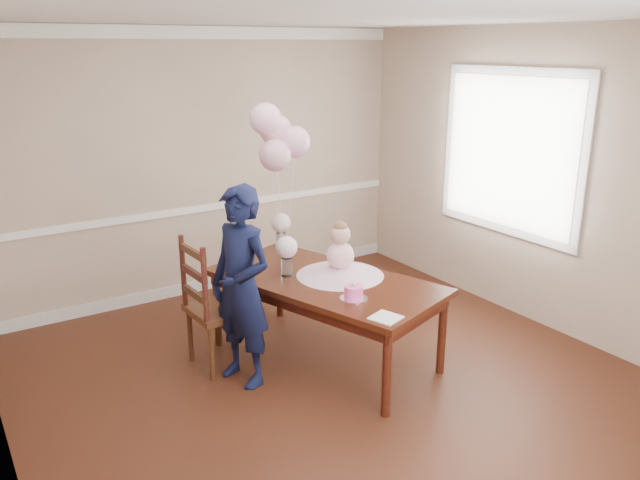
# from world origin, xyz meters

# --- Properties ---
(floor) EXTENTS (4.50, 5.00, 0.00)m
(floor) POSITION_xyz_m (0.00, 0.00, 0.00)
(floor) COLOR black
(floor) RESTS_ON ground
(ceiling) EXTENTS (4.50, 5.00, 0.02)m
(ceiling) POSITION_xyz_m (0.00, 0.00, 2.70)
(ceiling) COLOR silver
(ceiling) RESTS_ON wall_back
(wall_back) EXTENTS (4.50, 0.02, 2.70)m
(wall_back) POSITION_xyz_m (0.00, 2.50, 1.35)
(wall_back) COLOR tan
(wall_back) RESTS_ON floor
(wall_right) EXTENTS (0.02, 5.00, 2.70)m
(wall_right) POSITION_xyz_m (2.25, 0.00, 1.35)
(wall_right) COLOR tan
(wall_right) RESTS_ON floor
(chair_rail_trim) EXTENTS (4.50, 0.02, 0.07)m
(chair_rail_trim) POSITION_xyz_m (0.00, 2.49, 0.90)
(chair_rail_trim) COLOR white
(chair_rail_trim) RESTS_ON wall_back
(crown_molding) EXTENTS (4.50, 0.02, 0.12)m
(crown_molding) POSITION_xyz_m (0.00, 2.49, 2.63)
(crown_molding) COLOR white
(crown_molding) RESTS_ON wall_back
(baseboard_trim) EXTENTS (4.50, 0.02, 0.12)m
(baseboard_trim) POSITION_xyz_m (0.00, 2.49, 0.06)
(baseboard_trim) COLOR silver
(baseboard_trim) RESTS_ON floor
(window_frame) EXTENTS (0.02, 1.66, 1.56)m
(window_frame) POSITION_xyz_m (2.23, 0.50, 1.55)
(window_frame) COLOR silver
(window_frame) RESTS_ON wall_right
(window_blinds) EXTENTS (0.01, 1.50, 1.40)m
(window_blinds) POSITION_xyz_m (2.21, 0.50, 1.55)
(window_blinds) COLOR silver
(window_blinds) RESTS_ON wall_right
(dining_table_top) EXTENTS (1.49, 2.09, 0.05)m
(dining_table_top) POSITION_xyz_m (0.16, 0.52, 0.69)
(dining_table_top) COLOR black
(dining_table_top) RESTS_ON table_leg_fl
(table_apron) EXTENTS (1.37, 1.98, 0.09)m
(table_apron) POSITION_xyz_m (0.16, 0.52, 0.62)
(table_apron) COLOR black
(table_apron) RESTS_ON table_leg_fl
(table_leg_fl) EXTENTS (0.08, 0.08, 0.66)m
(table_leg_fl) POSITION_xyz_m (0.05, -0.43, 0.33)
(table_leg_fl) COLOR black
(table_leg_fl) RESTS_ON floor
(table_leg_fr) EXTENTS (0.08, 0.08, 0.66)m
(table_leg_fr) POSITION_xyz_m (0.81, -0.18, 0.33)
(table_leg_fr) COLOR black
(table_leg_fr) RESTS_ON floor
(table_leg_bl) EXTENTS (0.08, 0.08, 0.66)m
(table_leg_bl) POSITION_xyz_m (-0.49, 1.23, 0.33)
(table_leg_bl) COLOR black
(table_leg_bl) RESTS_ON floor
(table_leg_br) EXTENTS (0.08, 0.08, 0.66)m
(table_leg_br) POSITION_xyz_m (0.27, 1.47, 0.33)
(table_leg_br) COLOR black
(table_leg_br) RESTS_ON floor
(baby_skirt) EXTENTS (0.91, 0.91, 0.09)m
(baby_skirt) POSITION_xyz_m (0.31, 0.52, 0.76)
(baby_skirt) COLOR #E1A5C0
(baby_skirt) RESTS_ON dining_table_top
(baby_torso) EXTENTS (0.23, 0.23, 0.23)m
(baby_torso) POSITION_xyz_m (0.31, 0.52, 0.88)
(baby_torso) COLOR #FC9FD0
(baby_torso) RESTS_ON baby_skirt
(baby_head) EXTENTS (0.16, 0.16, 0.16)m
(baby_head) POSITION_xyz_m (0.31, 0.52, 1.06)
(baby_head) COLOR tan
(baby_head) RESTS_ON baby_torso
(baby_hair) EXTENTS (0.11, 0.11, 0.11)m
(baby_hair) POSITION_xyz_m (0.31, 0.52, 1.12)
(baby_hair) COLOR brown
(baby_hair) RESTS_ON baby_head
(cake_platter) EXTENTS (0.26, 0.26, 0.01)m
(cake_platter) POSITION_xyz_m (0.11, 0.06, 0.71)
(cake_platter) COLOR silver
(cake_platter) RESTS_ON dining_table_top
(birthday_cake) EXTENTS (0.18, 0.18, 0.09)m
(birthday_cake) POSITION_xyz_m (0.11, 0.06, 0.77)
(birthday_cake) COLOR #FF50AD
(birthday_cake) RESTS_ON cake_platter
(cake_flower_a) EXTENTS (0.03, 0.03, 0.03)m
(cake_flower_a) POSITION_xyz_m (0.11, 0.06, 0.83)
(cake_flower_a) COLOR white
(cake_flower_a) RESTS_ON birthday_cake
(cake_flower_b) EXTENTS (0.03, 0.03, 0.03)m
(cake_flower_b) POSITION_xyz_m (0.14, 0.08, 0.83)
(cake_flower_b) COLOR silver
(cake_flower_b) RESTS_ON birthday_cake
(rose_vase_near) EXTENTS (0.12, 0.12, 0.15)m
(rose_vase_near) POSITION_xyz_m (-0.06, 0.75, 0.79)
(rose_vase_near) COLOR silver
(rose_vase_near) RESTS_ON dining_table_top
(roses_near) EXTENTS (0.18, 0.18, 0.18)m
(roses_near) POSITION_xyz_m (-0.06, 0.75, 0.96)
(roses_near) COLOR silver
(roses_near) RESTS_ON rose_vase_near
(rose_vase_far) EXTENTS (0.12, 0.12, 0.15)m
(rose_vase_far) POSITION_xyz_m (0.25, 1.40, 0.79)
(rose_vase_far) COLOR silver
(rose_vase_far) RESTS_ON dining_table_top
(roses_far) EXTENTS (0.18, 0.18, 0.18)m
(roses_far) POSITION_xyz_m (0.25, 1.40, 0.96)
(roses_far) COLOR silver
(roses_far) RESTS_ON rose_vase_far
(napkin) EXTENTS (0.24, 0.24, 0.01)m
(napkin) POSITION_xyz_m (0.10, -0.35, 0.72)
(napkin) COLOR white
(napkin) RESTS_ON dining_table_top
(balloon_weight) EXTENTS (0.05, 0.05, 0.02)m
(balloon_weight) POSITION_xyz_m (0.09, 1.05, 0.72)
(balloon_weight) COLOR silver
(balloon_weight) RESTS_ON dining_table_top
(balloon_a) EXTENTS (0.27, 0.27, 0.27)m
(balloon_a) POSITION_xyz_m (0.00, 1.02, 1.66)
(balloon_a) COLOR #DC9BB0
(balloon_a) RESTS_ON balloon_ribbon_a
(balloon_b) EXTENTS (0.27, 0.27, 0.27)m
(balloon_b) POSITION_xyz_m (0.20, 1.03, 1.75)
(balloon_b) COLOR #E7A3C7
(balloon_b) RESTS_ON balloon_ribbon_b
(balloon_c) EXTENTS (0.27, 0.27, 0.27)m
(balloon_c) POSITION_xyz_m (0.08, 1.14, 1.85)
(balloon_c) COLOR #EDA8B9
(balloon_c) RESTS_ON balloon_ribbon_c
(balloon_d) EXTENTS (0.27, 0.27, 0.27)m
(balloon_d) POSITION_xyz_m (-0.02, 1.13, 1.94)
(balloon_d) COLOR #FFB4D5
(balloon_d) RESTS_ON balloon_ribbon_d
(balloon_ribbon_a) EXTENTS (0.08, 0.03, 0.79)m
(balloon_ribbon_a) POSITION_xyz_m (0.05, 1.03, 1.12)
(balloon_ribbon_a) COLOR silver
(balloon_ribbon_a) RESTS_ON balloon_weight
(balloon_ribbon_b) EXTENTS (0.11, 0.02, 0.88)m
(balloon_ribbon_b) POSITION_xyz_m (0.14, 1.04, 1.17)
(balloon_ribbon_b) COLOR white
(balloon_ribbon_b) RESTS_ON balloon_weight
(balloon_ribbon_c) EXTENTS (0.02, 0.09, 0.98)m
(balloon_ribbon_c) POSITION_xyz_m (0.09, 1.09, 1.21)
(balloon_ribbon_c) COLOR white
(balloon_ribbon_c) RESTS_ON balloon_weight
(balloon_ribbon_d) EXTENTS (0.11, 0.07, 1.07)m
(balloon_ribbon_d) POSITION_xyz_m (0.04, 1.09, 1.26)
(balloon_ribbon_d) COLOR white
(balloon_ribbon_d) RESTS_ON balloon_weight
(dining_chair_seat) EXTENTS (0.50, 0.50, 0.05)m
(dining_chair_seat) POSITION_xyz_m (-0.59, 0.90, 0.48)
(dining_chair_seat) COLOR #3E2010
(dining_chair_seat) RESTS_ON chair_leg_fl
(chair_leg_fl) EXTENTS (0.05, 0.05, 0.46)m
(chair_leg_fl) POSITION_xyz_m (-0.78, 0.69, 0.23)
(chair_leg_fl) COLOR #371E0F
(chair_leg_fl) RESTS_ON floor
(chair_leg_fr) EXTENTS (0.05, 0.05, 0.46)m
(chair_leg_fr) POSITION_xyz_m (-0.39, 0.71, 0.23)
(chair_leg_fr) COLOR #3D2210
(chair_leg_fr) RESTS_ON floor
(chair_leg_bl) EXTENTS (0.05, 0.05, 0.46)m
(chair_leg_bl) POSITION_xyz_m (-0.80, 1.08, 0.23)
(chair_leg_bl) COLOR #381A0F
(chair_leg_bl) RESTS_ON floor
(chair_leg_br) EXTENTS (0.05, 0.05, 0.46)m
(chair_leg_br) POSITION_xyz_m (-0.41, 1.10, 0.23)
(chair_leg_br) COLOR #3A2210
(chair_leg_br) RESTS_ON floor
(chair_back_post_l) EXTENTS (0.05, 0.05, 0.60)m
(chair_back_post_l) POSITION_xyz_m (-0.80, 0.69, 0.80)
(chair_back_post_l) COLOR #3C1410
(chair_back_post_l) RESTS_ON dining_chair_seat
(chair_back_post_r) EXTENTS (0.05, 0.05, 0.60)m
(chair_back_post_r) POSITION_xyz_m (-0.82, 1.08, 0.80)
(chair_back_post_r) COLOR #36150E
(chair_back_post_r) RESTS_ON dining_chair_seat
(chair_slat_low) EXTENTS (0.05, 0.43, 0.05)m
(chair_slat_low) POSITION_xyz_m (-0.81, 0.88, 0.67)
(chair_slat_low) COLOR #321B0D
(chair_slat_low) RESTS_ON dining_chair_seat
(chair_slat_mid) EXTENTS (0.05, 0.43, 0.05)m
(chair_slat_mid) POSITION_xyz_m (-0.81, 0.88, 0.84)
(chair_slat_mid) COLOR #33140E
(chair_slat_mid) RESTS_ON dining_chair_seat
(chair_slat_top) EXTENTS (0.05, 0.43, 0.05)m
(chair_slat_top) POSITION_xyz_m (-0.81, 0.88, 1.01)
(chair_slat_top) COLOR #381C0F
(chair_slat_top) RESTS_ON dining_chair_seat
(woman) EXTENTS (0.53, 0.65, 1.56)m
(woman) POSITION_xyz_m (-0.56, 0.57, 0.78)
(woman) COLOR black
(woman) RESTS_ON floor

